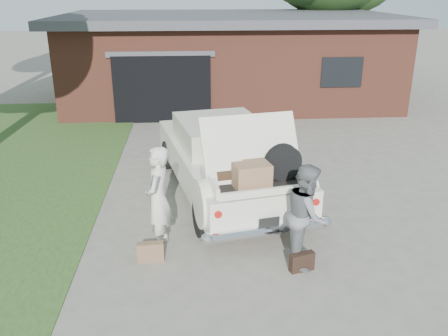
{
  "coord_description": "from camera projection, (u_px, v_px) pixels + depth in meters",
  "views": [
    {
      "loc": [
        -0.61,
        -7.64,
        4.26
      ],
      "look_at": [
        0.0,
        0.6,
        1.1
      ],
      "focal_mm": 38.0,
      "sensor_mm": 36.0,
      "label": 1
    }
  ],
  "objects": [
    {
      "name": "suitcase_left",
      "position": [
        151.0,
        252.0,
        7.82
      ],
      "size": [
        0.44,
        0.16,
        0.34
      ],
      "primitive_type": "cube",
      "rotation": [
        0.0,
        0.0,
        0.05
      ],
      "color": "#835F43",
      "rests_on": "ground"
    },
    {
      "name": "woman_left",
      "position": [
        158.0,
        199.0,
        7.99
      ],
      "size": [
        0.55,
        0.74,
        1.84
      ],
      "primitive_type": "imported",
      "rotation": [
        0.0,
        0.0,
        -1.75
      ],
      "color": "silver",
      "rests_on": "ground"
    },
    {
      "name": "suitcase_right",
      "position": [
        302.0,
        262.0,
        7.56
      ],
      "size": [
        0.42,
        0.23,
        0.31
      ],
      "primitive_type": "cube",
      "rotation": [
        0.0,
        0.0,
        0.28
      ],
      "color": "black",
      "rests_on": "ground"
    },
    {
      "name": "ground",
      "position": [
        226.0,
        236.0,
        8.68
      ],
      "size": [
        90.0,
        90.0,
        0.0
      ],
      "primitive_type": "plane",
      "color": "gray",
      "rests_on": "ground"
    },
    {
      "name": "house",
      "position": [
        229.0,
        57.0,
        18.84
      ],
      "size": [
        12.8,
        7.8,
        3.3
      ],
      "color": "brown",
      "rests_on": "ground"
    },
    {
      "name": "sedan",
      "position": [
        225.0,
        159.0,
        10.22
      ],
      "size": [
        3.15,
        5.75,
        2.13
      ],
      "rotation": [
        0.0,
        0.0,
        0.2
      ],
      "color": "white",
      "rests_on": "ground"
    },
    {
      "name": "woman_right",
      "position": [
        307.0,
        215.0,
        7.58
      ],
      "size": [
        0.81,
        0.95,
        1.71
      ],
      "primitive_type": "imported",
      "rotation": [
        0.0,
        0.0,
        1.35
      ],
      "color": "slate",
      "rests_on": "ground"
    }
  ]
}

